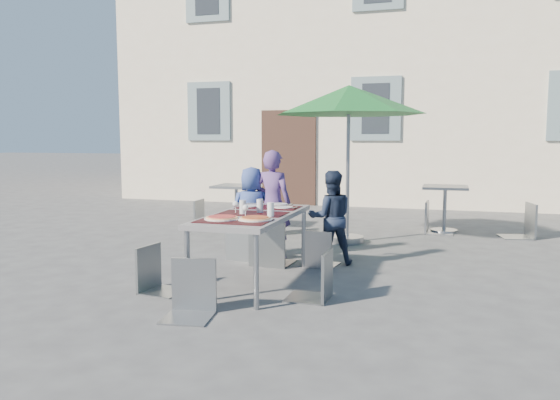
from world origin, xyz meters
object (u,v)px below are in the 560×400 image
(child_0, at_px, (252,212))
(cafe_table_1, at_px, (445,200))
(chair_3, at_px, (156,241))
(bg_chair_r_0, at_px, (266,197))
(chair_1, at_px, (270,215))
(bg_chair_l_1, at_px, (434,198))
(chair_5, at_px, (190,255))
(pizza_near_left, at_px, (222,218))
(dining_table, at_px, (253,219))
(child_1, at_px, (273,204))
(chair_4, at_px, (318,246))
(bg_chair_l_0, at_px, (204,197))
(child_2, at_px, (331,217))
(chair_0, at_px, (244,217))
(cafe_table_0, at_px, (236,199))
(bg_chair_r_1, at_px, (525,199))
(chair_2, at_px, (319,226))
(patio_umbrella, at_px, (349,102))
(pizza_near_right, at_px, (255,218))

(child_0, relative_size, cafe_table_1, 1.54)
(chair_3, distance_m, bg_chair_r_0, 3.50)
(chair_1, relative_size, bg_chair_l_1, 1.07)
(chair_5, distance_m, cafe_table_1, 5.55)
(pizza_near_left, xyz_separation_m, bg_chair_r_0, (-0.66, 3.40, -0.16))
(dining_table, xyz_separation_m, child_1, (-0.17, 1.25, 0.00))
(chair_4, distance_m, bg_chair_l_0, 4.54)
(child_0, relative_size, chair_1, 1.12)
(child_2, distance_m, cafe_table_1, 3.13)
(chair_0, xyz_separation_m, bg_chair_l_1, (2.27, 2.77, 0.03))
(cafe_table_0, relative_size, bg_chair_r_1, 0.73)
(chair_2, bearing_deg, chair_3, -131.54)
(chair_2, relative_size, patio_umbrella, 0.37)
(pizza_near_right, xyz_separation_m, child_1, (-0.36, 1.70, -0.07))
(pizza_near_left, xyz_separation_m, chair_4, (0.94, 0.09, -0.24))
(cafe_table_0, height_order, bg_chair_r_1, bg_chair_r_1)
(chair_4, relative_size, cafe_table_1, 1.18)
(child_0, height_order, bg_chair_r_0, child_0)
(dining_table, height_order, cafe_table_1, cafe_table_1)
(pizza_near_right, relative_size, child_0, 0.29)
(child_2, height_order, patio_umbrella, patio_umbrella)
(chair_3, bearing_deg, chair_2, 48.46)
(bg_chair_l_0, height_order, cafe_table_1, bg_chair_l_0)
(pizza_near_left, bearing_deg, bg_chair_r_0, 101.04)
(bg_chair_r_0, bearing_deg, cafe_table_0, 150.50)
(chair_2, bearing_deg, pizza_near_left, -114.89)
(chair_0, distance_m, chair_2, 1.00)
(dining_table, bearing_deg, chair_1, 94.82)
(child_1, bearing_deg, pizza_near_right, 109.70)
(chair_2, distance_m, cafe_table_0, 3.08)
(child_0, xyz_separation_m, bg_chair_r_0, (-0.34, 1.64, 0.02))
(pizza_near_right, distance_m, child_1, 1.73)
(bg_chair_l_1, bearing_deg, chair_4, -103.25)
(bg_chair_l_0, xyz_separation_m, bg_chair_r_0, (1.21, -0.25, 0.06))
(bg_chair_l_1, height_order, bg_chair_r_1, bg_chair_r_1)
(pizza_near_right, relative_size, chair_3, 0.38)
(child_2, height_order, bg_chair_r_1, child_2)
(child_0, height_order, chair_2, child_0)
(pizza_near_left, distance_m, child_1, 1.75)
(chair_0, xyz_separation_m, patio_umbrella, (1.05, 1.56, 1.53))
(chair_3, height_order, bg_chair_r_0, bg_chair_r_0)
(dining_table, bearing_deg, pizza_near_right, -67.34)
(dining_table, xyz_separation_m, pizza_near_left, (-0.14, -0.49, 0.07))
(chair_1, bearing_deg, pizza_near_left, -93.29)
(chair_1, distance_m, cafe_table_1, 3.74)
(chair_2, bearing_deg, bg_chair_r_0, 123.77)
(chair_1, height_order, patio_umbrella, patio_umbrella)
(chair_2, height_order, bg_chair_r_1, bg_chair_r_1)
(pizza_near_right, distance_m, child_2, 1.64)
(child_0, height_order, patio_umbrella, patio_umbrella)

